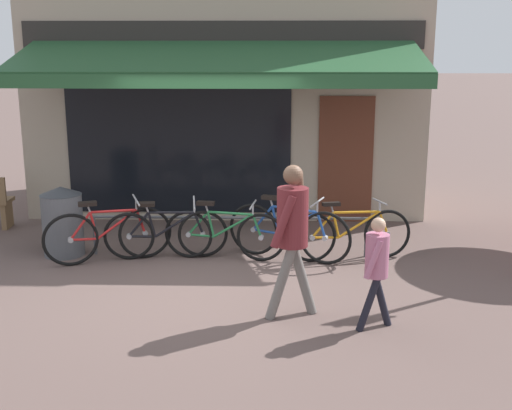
% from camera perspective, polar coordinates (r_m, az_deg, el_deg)
% --- Properties ---
extents(ground_plane, '(160.00, 160.00, 0.00)m').
position_cam_1_polar(ground_plane, '(8.08, -4.89, -6.84)').
color(ground_plane, brown).
extents(shop_front, '(6.75, 4.70, 5.58)m').
position_cam_1_polar(shop_front, '(12.06, -2.44, 13.40)').
color(shop_front, tan).
rests_on(shop_front, ground_plane).
extents(bike_rack_rail, '(3.91, 0.04, 0.57)m').
position_cam_1_polar(bike_rack_rail, '(8.95, -2.37, -1.56)').
color(bike_rack_rail, '#47494F').
rests_on(bike_rack_rail, ground_plane).
extents(bicycle_red, '(1.65, 0.72, 0.88)m').
position_cam_1_polar(bicycle_red, '(8.89, -13.01, -2.58)').
color(bicycle_red, black).
rests_on(bicycle_red, ground_plane).
extents(bicycle_black, '(1.70, 0.52, 0.85)m').
position_cam_1_polar(bicycle_black, '(8.89, -8.03, -2.51)').
color(bicycle_black, black).
rests_on(bicycle_black, ground_plane).
extents(bicycle_green, '(1.68, 0.52, 0.82)m').
position_cam_1_polar(bicycle_green, '(8.81, -2.85, -2.58)').
color(bicycle_green, black).
rests_on(bicycle_green, ground_plane).
extents(bicycle_blue, '(1.68, 0.79, 0.88)m').
position_cam_1_polar(bicycle_blue, '(8.80, 2.88, -2.39)').
color(bicycle_blue, black).
rests_on(bicycle_blue, ground_plane).
extents(bicycle_orange, '(1.74, 0.59, 0.82)m').
position_cam_1_polar(bicycle_orange, '(8.90, 8.32, -2.54)').
color(bicycle_orange, black).
rests_on(bicycle_orange, ground_plane).
extents(pedestrian_adult, '(0.58, 0.55, 1.68)m').
position_cam_1_polar(pedestrian_adult, '(6.76, 3.25, -1.72)').
color(pedestrian_adult, slate).
rests_on(pedestrian_adult, ground_plane).
extents(pedestrian_child, '(0.40, 0.40, 1.20)m').
position_cam_1_polar(pedestrian_child, '(6.65, 10.68, -4.94)').
color(pedestrian_child, black).
rests_on(pedestrian_child, ground_plane).
extents(litter_bin, '(0.57, 0.57, 0.99)m').
position_cam_1_polar(litter_bin, '(9.36, -16.82, -1.36)').
color(litter_bin, '#515459').
rests_on(litter_bin, ground_plane).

